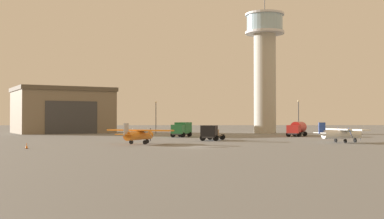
{
  "coord_description": "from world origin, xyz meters",
  "views": [
    {
      "loc": [
        -1.64,
        -62.2,
        3.72
      ],
      "look_at": [
        -0.0,
        20.97,
        5.28
      ],
      "focal_mm": 44.65,
      "sensor_mm": 36.0,
      "label": 1
    }
  ],
  "objects_px": {
    "airplane_orange": "(138,134)",
    "truck_box_green": "(182,129)",
    "truck_flatbed_black": "(211,133)",
    "truck_fuel_tanker_red": "(297,128)",
    "light_post_north": "(156,114)",
    "control_tower": "(265,62)",
    "traffic_cone_near_left": "(27,146)",
    "airplane_white": "(341,133)",
    "light_post_west": "(299,114)"
  },
  "relations": [
    {
      "from": "airplane_orange",
      "to": "truck_box_green",
      "type": "bearing_deg",
      "value": 11.74
    },
    {
      "from": "truck_flatbed_black",
      "to": "truck_fuel_tanker_red",
      "type": "bearing_deg",
      "value": 153.13
    },
    {
      "from": "truck_flatbed_black",
      "to": "light_post_north",
      "type": "xyz_separation_m",
      "value": [
        -11.3,
        36.58,
        3.5
      ]
    },
    {
      "from": "control_tower",
      "to": "traffic_cone_near_left",
      "type": "distance_m",
      "value": 74.53
    },
    {
      "from": "truck_flatbed_black",
      "to": "truck_fuel_tanker_red",
      "type": "distance_m",
      "value": 26.34
    },
    {
      "from": "airplane_white",
      "to": "truck_fuel_tanker_red",
      "type": "distance_m",
      "value": 25.5
    },
    {
      "from": "control_tower",
      "to": "truck_flatbed_black",
      "type": "xyz_separation_m",
      "value": [
        -15.92,
        -39.69,
        -16.74
      ]
    },
    {
      "from": "truck_flatbed_black",
      "to": "traffic_cone_near_left",
      "type": "bearing_deg",
      "value": -30.05
    },
    {
      "from": "truck_fuel_tanker_red",
      "to": "light_post_north",
      "type": "height_order",
      "value": "light_post_north"
    },
    {
      "from": "airplane_orange",
      "to": "traffic_cone_near_left",
      "type": "distance_m",
      "value": 16.17
    },
    {
      "from": "light_post_west",
      "to": "control_tower",
      "type": "bearing_deg",
      "value": 114.14
    },
    {
      "from": "truck_flatbed_black",
      "to": "light_post_west",
      "type": "relative_size",
      "value": 0.91
    },
    {
      "from": "truck_box_green",
      "to": "truck_flatbed_black",
      "type": "bearing_deg",
      "value": 36.34
    },
    {
      "from": "control_tower",
      "to": "airplane_orange",
      "type": "height_order",
      "value": "control_tower"
    },
    {
      "from": "airplane_orange",
      "to": "control_tower",
      "type": "bearing_deg",
      "value": -3.27
    },
    {
      "from": "airplane_orange",
      "to": "truck_box_green",
      "type": "distance_m",
      "value": 27.37
    },
    {
      "from": "light_post_west",
      "to": "light_post_north",
      "type": "height_order",
      "value": "light_post_north"
    },
    {
      "from": "airplane_orange",
      "to": "traffic_cone_near_left",
      "type": "bearing_deg",
      "value": 152.3
    },
    {
      "from": "truck_fuel_tanker_red",
      "to": "traffic_cone_near_left",
      "type": "bearing_deg",
      "value": -17.47
    },
    {
      "from": "airplane_white",
      "to": "light_post_west",
      "type": "bearing_deg",
      "value": 68.02
    },
    {
      "from": "truck_flatbed_black",
      "to": "traffic_cone_near_left",
      "type": "height_order",
      "value": "truck_flatbed_black"
    },
    {
      "from": "airplane_white",
      "to": "light_post_north",
      "type": "relative_size",
      "value": 1.32
    },
    {
      "from": "airplane_orange",
      "to": "traffic_cone_near_left",
      "type": "height_order",
      "value": "airplane_orange"
    },
    {
      "from": "truck_flatbed_black",
      "to": "light_post_west",
      "type": "distance_m",
      "value": 34.97
    },
    {
      "from": "traffic_cone_near_left",
      "to": "light_post_north",
      "type": "bearing_deg",
      "value": 77.56
    },
    {
      "from": "control_tower",
      "to": "truck_fuel_tanker_red",
      "type": "height_order",
      "value": "control_tower"
    },
    {
      "from": "control_tower",
      "to": "airplane_orange",
      "type": "bearing_deg",
      "value": -118.12
    },
    {
      "from": "light_post_north",
      "to": "traffic_cone_near_left",
      "type": "distance_m",
      "value": 58.9
    },
    {
      "from": "truck_flatbed_black",
      "to": "truck_fuel_tanker_red",
      "type": "height_order",
      "value": "truck_fuel_tanker_red"
    },
    {
      "from": "airplane_orange",
      "to": "truck_box_green",
      "type": "height_order",
      "value": "airplane_orange"
    },
    {
      "from": "airplane_orange",
      "to": "traffic_cone_near_left",
      "type": "relative_size",
      "value": 13.58
    },
    {
      "from": "truck_flatbed_black",
      "to": "light_post_west",
      "type": "bearing_deg",
      "value": 161.05
    },
    {
      "from": "airplane_white",
      "to": "light_post_west",
      "type": "height_order",
      "value": "light_post_west"
    },
    {
      "from": "control_tower",
      "to": "light_post_west",
      "type": "distance_m",
      "value": 18.87
    },
    {
      "from": "airplane_orange",
      "to": "truck_flatbed_black",
      "type": "relative_size",
      "value": 1.4
    },
    {
      "from": "light_post_north",
      "to": "control_tower",
      "type": "bearing_deg",
      "value": 6.5
    },
    {
      "from": "traffic_cone_near_left",
      "to": "truck_fuel_tanker_red",
      "type": "bearing_deg",
      "value": 42.37
    },
    {
      "from": "airplane_orange",
      "to": "light_post_north",
      "type": "distance_m",
      "value": 47.66
    },
    {
      "from": "light_post_west",
      "to": "light_post_north",
      "type": "bearing_deg",
      "value": 164.37
    },
    {
      "from": "airplane_white",
      "to": "truck_box_green",
      "type": "relative_size",
      "value": 1.55
    },
    {
      "from": "truck_fuel_tanker_red",
      "to": "light_post_north",
      "type": "bearing_deg",
      "value": -90.98
    },
    {
      "from": "truck_box_green",
      "to": "truck_fuel_tanker_red",
      "type": "xyz_separation_m",
      "value": [
        23.85,
        2.64,
        0.02
      ]
    },
    {
      "from": "truck_box_green",
      "to": "truck_fuel_tanker_red",
      "type": "height_order",
      "value": "truck_fuel_tanker_red"
    },
    {
      "from": "truck_flatbed_black",
      "to": "traffic_cone_near_left",
      "type": "relative_size",
      "value": 9.72
    },
    {
      "from": "control_tower",
      "to": "traffic_cone_near_left",
      "type": "xyz_separation_m",
      "value": [
        -39.87,
        -60.46,
        -17.62
      ]
    },
    {
      "from": "truck_box_green",
      "to": "light_post_west",
      "type": "relative_size",
      "value": 0.86
    },
    {
      "from": "light_post_west",
      "to": "traffic_cone_near_left",
      "type": "height_order",
      "value": "light_post_west"
    },
    {
      "from": "airplane_orange",
      "to": "light_post_west",
      "type": "xyz_separation_m",
      "value": [
        32.56,
        38.39,
        3.3
      ]
    },
    {
      "from": "truck_flatbed_black",
      "to": "traffic_cone_near_left",
      "type": "xyz_separation_m",
      "value": [
        -23.95,
        -20.77,
        -0.89
      ]
    },
    {
      "from": "airplane_white",
      "to": "truck_box_green",
      "type": "height_order",
      "value": "airplane_white"
    }
  ]
}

